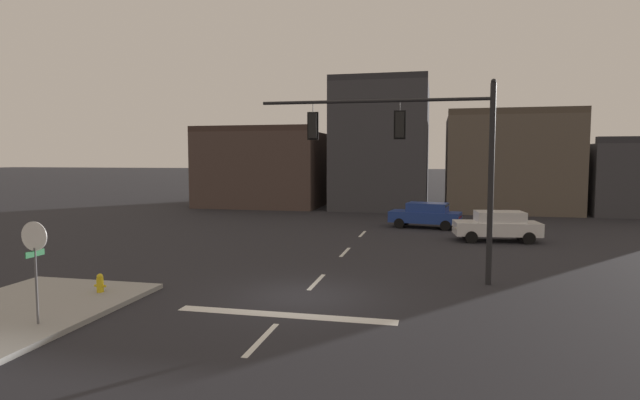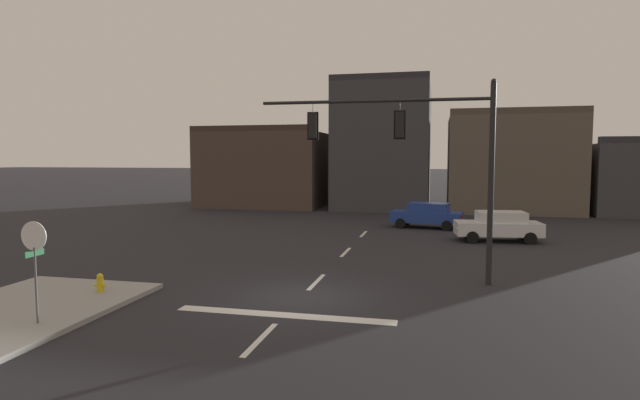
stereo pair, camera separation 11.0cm
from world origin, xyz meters
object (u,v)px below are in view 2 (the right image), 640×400
Objects in this scene: car_lot_nearside at (499,225)px; fire_hydrant at (100,286)px; car_lot_middle at (427,215)px; signal_mast_near_side at (422,147)px; stop_sign at (34,248)px.

car_lot_nearside is 6.13× the size of fire_hydrant.
car_lot_nearside is 0.99× the size of car_lot_middle.
fire_hydrant is at bearing -133.74° from car_lot_nearside.
car_lot_nearside is 19.91m from fire_hydrant.
car_lot_middle is at bearing 62.36° from fire_hydrant.
signal_mast_near_side is 11.08× the size of fire_hydrant.
signal_mast_near_side is 12.41m from stop_sign.
signal_mast_near_side is 15.14m from car_lot_middle.
fire_hydrant is (-9.93, -18.95, -0.53)m from car_lot_middle.
signal_mast_near_side reaches higher than car_lot_nearside.
signal_mast_near_side is 11.77m from fire_hydrant.
car_lot_nearside is 5.97m from car_lot_middle.
car_lot_nearside is (13.33, 17.52, -1.29)m from stop_sign.
signal_mast_near_side is at bearing -110.72° from car_lot_nearside.
stop_sign is 0.62× the size of car_lot_nearside.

